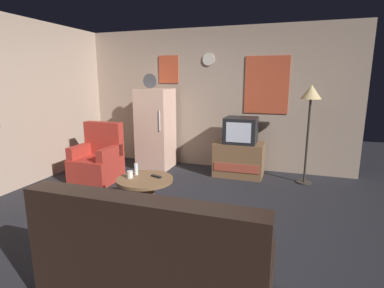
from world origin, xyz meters
name	(u,v)px	position (x,y,z in m)	size (l,w,h in m)	color
ground_plane	(161,217)	(0.00, 0.00, 0.00)	(12.00, 12.00, 0.00)	#232328
wall_with_art	(213,99)	(0.01, 2.45, 1.30)	(5.20, 0.12, 2.60)	tan
fridge	(156,129)	(-0.98, 1.97, 0.75)	(0.60, 0.62, 1.77)	beige
tv_stand	(239,159)	(0.62, 1.96, 0.30)	(0.84, 0.53, 0.59)	brown
crt_tv	(241,130)	(0.64, 1.96, 0.81)	(0.54, 0.51, 0.44)	black
standing_lamp	(311,100)	(1.71, 1.91, 1.36)	(0.32, 0.32, 1.59)	#332D28
coffee_table	(145,195)	(-0.27, 0.12, 0.22)	(0.72, 0.72, 0.44)	brown
wine_glass	(136,169)	(-0.44, 0.21, 0.52)	(0.05, 0.05, 0.15)	silver
mug_ceramic_white	(130,174)	(-0.45, 0.07, 0.49)	(0.08, 0.08, 0.09)	silver
remote_control	(156,176)	(-0.14, 0.20, 0.45)	(0.15, 0.04, 0.02)	black
armchair	(98,160)	(-1.58, 0.97, 0.34)	(0.68, 0.68, 0.96)	#A52D23
couch	(156,263)	(0.55, -1.31, 0.31)	(1.70, 0.80, 0.92)	black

